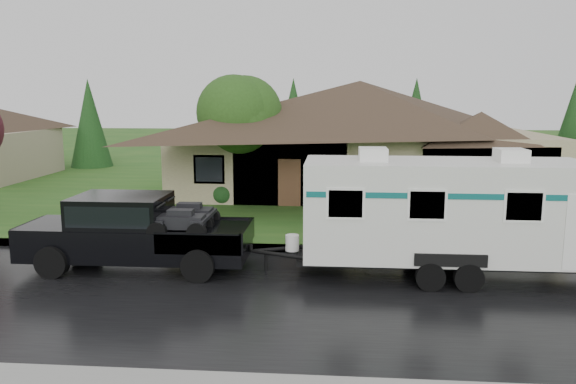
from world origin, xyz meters
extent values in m
plane|color=#235219|center=(0.00, 0.00, 0.00)|extent=(140.00, 140.00, 0.00)
cube|color=black|center=(0.00, -2.00, 0.01)|extent=(140.00, 8.00, 0.01)
cube|color=gray|center=(0.00, 2.25, 0.07)|extent=(140.00, 0.50, 0.15)
cube|color=#235219|center=(0.00, 15.00, 0.07)|extent=(140.00, 26.00, 0.15)
cube|color=gray|center=(2.00, 14.00, 1.65)|extent=(18.00, 10.00, 3.00)
pyramid|color=#372A1E|center=(2.00, 14.00, 5.75)|extent=(19.44, 10.80, 2.60)
cube|color=gray|center=(7.40, 11.00, 1.50)|extent=(5.76, 4.00, 2.70)
cylinder|color=#382B1E|center=(-3.53, 9.21, 1.38)|extent=(0.39, 0.39, 2.45)
sphere|color=#2F5B1D|center=(-3.53, 9.21, 4.06)|extent=(3.39, 3.39, 3.39)
sphere|color=#143814|center=(-4.30, 9.30, 0.65)|extent=(1.00, 1.00, 1.00)
sphere|color=#143814|center=(-0.10, 9.30, 0.65)|extent=(1.00, 1.00, 1.00)
sphere|color=#143814|center=(4.10, 9.30, 0.65)|extent=(1.00, 1.00, 1.00)
sphere|color=#143814|center=(8.30, 9.30, 0.65)|extent=(1.00, 1.00, 1.00)
cube|color=black|center=(-4.99, 0.00, 0.84)|extent=(6.49, 2.16, 0.93)
cube|color=black|center=(-7.36, 0.00, 1.14)|extent=(1.73, 2.11, 0.38)
cube|color=black|center=(-5.42, 0.00, 1.68)|extent=(2.60, 2.03, 0.97)
cube|color=black|center=(-5.42, 0.00, 1.73)|extent=(2.38, 2.08, 0.59)
cube|color=black|center=(-2.93, 0.00, 1.06)|extent=(2.38, 2.05, 0.06)
cylinder|color=black|center=(-7.04, -1.06, 0.45)|extent=(0.91, 0.35, 0.91)
cylinder|color=black|center=(-7.04, 1.06, 0.45)|extent=(0.91, 0.35, 0.91)
cylinder|color=black|center=(-2.93, -1.06, 0.45)|extent=(0.91, 0.35, 0.91)
cylinder|color=black|center=(-2.93, 1.06, 0.45)|extent=(0.91, 0.35, 0.91)
cube|color=silver|center=(3.71, 0.00, 1.92)|extent=(7.57, 2.60, 2.65)
cube|color=black|center=(3.71, 0.00, 0.43)|extent=(8.00, 1.30, 0.15)
cube|color=#0C5858|center=(3.71, 0.00, 2.50)|extent=(7.42, 2.62, 0.15)
cube|color=white|center=(1.77, 0.00, 3.42)|extent=(0.76, 0.87, 0.35)
cube|color=white|center=(5.45, 0.00, 3.42)|extent=(0.76, 0.87, 0.35)
cylinder|color=black|center=(3.23, -1.28, 0.38)|extent=(0.76, 0.26, 0.76)
cylinder|color=black|center=(3.23, 1.27, 0.38)|extent=(0.76, 0.26, 0.76)
cylinder|color=black|center=(4.20, -1.28, 0.38)|extent=(0.76, 0.26, 0.76)
cylinder|color=black|center=(4.20, 1.27, 0.38)|extent=(0.76, 0.26, 0.76)
camera|label=1|loc=(0.69, -15.44, 5.00)|focal=35.00mm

